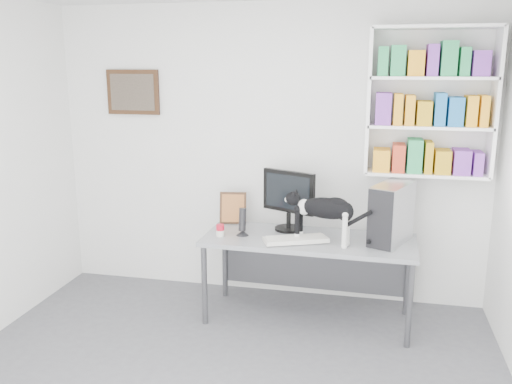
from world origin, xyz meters
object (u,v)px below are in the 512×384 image
at_px(pc_tower, 392,213).
at_px(cat, 324,220).
at_px(keyboard, 296,239).
at_px(speaker, 242,221).
at_px(monitor, 289,200).
at_px(soup_can, 220,230).
at_px(bookshelf, 430,102).
at_px(leaning_print, 233,207).
at_px(desk, 308,279).

height_order(pc_tower, cat, pc_tower).
relative_size(keyboard, speaker, 2.10).
xyz_separation_m(monitor, keyboard, (0.11, -0.32, -0.25)).
bearing_deg(pc_tower, soup_can, -151.44).
relative_size(bookshelf, keyboard, 2.38).
bearing_deg(bookshelf, cat, -147.62).
distance_m(speaker, leaning_print, 0.38).
bearing_deg(desk, pc_tower, 4.78).
height_order(desk, pc_tower, pc_tower).
relative_size(speaker, leaning_print, 0.83).
bearing_deg(cat, speaker, -172.57).
distance_m(bookshelf, soup_can, 2.05).
xyz_separation_m(keyboard, pc_tower, (0.76, 0.16, 0.22)).
xyz_separation_m(speaker, leaning_print, (-0.17, 0.34, 0.03)).
height_order(leaning_print, cat, cat).
height_order(keyboard, pc_tower, pc_tower).
distance_m(pc_tower, leaning_print, 1.42).
height_order(speaker, soup_can, speaker).
height_order(keyboard, soup_can, soup_can).
xyz_separation_m(keyboard, soup_can, (-0.65, 0.02, 0.03)).
distance_m(keyboard, leaning_print, 0.77).
distance_m(desk, monitor, 0.70).
height_order(desk, leaning_print, leaning_print).
xyz_separation_m(pc_tower, speaker, (-1.23, -0.08, -0.12)).
distance_m(keyboard, speaker, 0.49).
xyz_separation_m(bookshelf, desk, (-0.94, -0.40, -1.48)).
height_order(bookshelf, leaning_print, bookshelf).
bearing_deg(bookshelf, leaning_print, -176.31).
distance_m(monitor, keyboard, 0.42).
bearing_deg(desk, bookshelf, 24.55).
distance_m(bookshelf, monitor, 1.43).
bearing_deg(leaning_print, soup_can, -99.78).
bearing_deg(pc_tower, monitor, -167.48).
bearing_deg(speaker, monitor, 36.84).
height_order(soup_can, cat, cat).
xyz_separation_m(desk, keyboard, (-0.09, -0.12, 0.39)).
distance_m(monitor, soup_can, 0.65).
distance_m(monitor, leaning_print, 0.55).
height_order(bookshelf, monitor, bookshelf).
xyz_separation_m(monitor, leaning_print, (-0.53, 0.10, -0.12)).
distance_m(bookshelf, desk, 1.80).
bearing_deg(keyboard, pc_tower, -10.64).
relative_size(pc_tower, speaker, 1.96).
distance_m(monitor, speaker, 0.46).
bearing_deg(cat, desk, 152.69).
bearing_deg(monitor, keyboard, -46.92).
distance_m(desk, keyboard, 0.42).
xyz_separation_m(leaning_print, cat, (0.87, -0.40, 0.05)).
height_order(speaker, leaning_print, leaning_print).
relative_size(desk, soup_can, 17.43).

